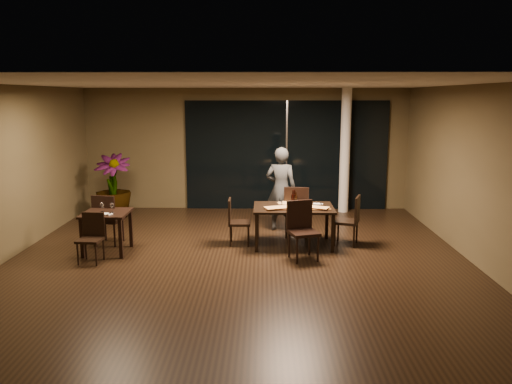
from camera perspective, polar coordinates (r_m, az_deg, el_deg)
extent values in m
plane|color=black|center=(8.85, -1.98, -7.54)|extent=(8.00, 8.00, 0.00)
cube|color=#4D4229|center=(12.51, -1.11, 4.93)|extent=(8.00, 0.10, 3.00)
cube|color=#4D4229|center=(4.55, -4.63, -5.71)|extent=(8.00, 0.10, 3.00)
cube|color=#4D4229|center=(9.60, -26.99, 1.93)|extent=(0.10, 8.00, 3.00)
cube|color=#4D4229|center=(9.23, 23.97, 1.86)|extent=(0.10, 8.00, 3.00)
cube|color=silver|center=(8.40, -2.12, 12.40)|extent=(8.00, 8.00, 0.04)
cube|color=black|center=(12.45, 3.50, 4.18)|extent=(5.00, 0.06, 2.70)
cylinder|color=white|center=(12.27, 10.14, 4.64)|extent=(0.24, 0.24, 3.00)
cube|color=black|center=(9.43, 4.31, -1.80)|extent=(1.50, 1.00, 0.04)
cube|color=black|center=(9.08, 0.08, -4.71)|extent=(0.06, 0.06, 0.71)
cube|color=black|center=(9.17, 8.76, -4.69)|extent=(0.06, 0.06, 0.71)
cube|color=black|center=(9.93, 0.15, -3.35)|extent=(0.06, 0.06, 0.71)
cube|color=black|center=(10.01, 8.08, -3.35)|extent=(0.06, 0.06, 0.71)
cube|color=black|center=(9.37, -16.76, -2.33)|extent=(0.80, 0.80, 0.04)
cube|color=black|center=(9.26, -19.27, -5.04)|extent=(0.06, 0.06, 0.71)
cube|color=black|center=(9.05, -15.21, -5.17)|extent=(0.06, 0.06, 0.71)
cube|color=black|center=(9.87, -17.93, -3.98)|extent=(0.06, 0.06, 0.71)
cube|color=black|center=(9.68, -14.11, -4.07)|extent=(0.06, 0.06, 0.71)
cube|color=black|center=(10.10, 4.72, -2.32)|extent=(0.55, 0.55, 0.06)
cylinder|color=black|center=(10.34, 5.90, -3.45)|extent=(0.04, 0.04, 0.50)
cylinder|color=black|center=(10.37, 3.70, -3.37)|extent=(0.04, 0.04, 0.50)
cylinder|color=black|center=(9.96, 5.74, -4.01)|extent=(0.04, 0.04, 0.50)
cylinder|color=black|center=(9.99, 3.46, -3.92)|extent=(0.04, 0.04, 0.50)
cube|color=black|center=(9.83, 4.64, -1.04)|extent=(0.49, 0.12, 0.55)
cube|color=black|center=(8.67, 5.46, -4.66)|extent=(0.59, 0.59, 0.05)
cylinder|color=black|center=(8.50, 4.71, -6.66)|extent=(0.04, 0.04, 0.48)
cylinder|color=black|center=(8.64, 7.10, -6.41)|extent=(0.04, 0.04, 0.48)
cylinder|color=black|center=(8.84, 3.81, -5.95)|extent=(0.04, 0.04, 0.48)
cylinder|color=black|center=(8.98, 6.12, -5.72)|extent=(0.04, 0.04, 0.48)
cube|color=black|center=(8.80, 4.98, -2.63)|extent=(0.46, 0.18, 0.53)
cube|color=black|center=(9.54, -1.89, -3.56)|extent=(0.42, 0.42, 0.05)
cylinder|color=black|center=(9.43, -0.89, -5.05)|extent=(0.03, 0.03, 0.42)
cylinder|color=black|center=(9.75, -0.87, -4.50)|extent=(0.03, 0.03, 0.42)
cylinder|color=black|center=(9.44, -2.94, -5.04)|extent=(0.03, 0.03, 0.42)
cylinder|color=black|center=(9.76, -2.84, -4.50)|extent=(0.03, 0.03, 0.42)
cube|color=black|center=(9.49, -3.03, -2.19)|extent=(0.04, 0.41, 0.47)
cube|color=black|center=(9.66, 10.28, -3.35)|extent=(0.56, 0.56, 0.05)
cylinder|color=black|center=(9.92, 9.38, -4.29)|extent=(0.04, 0.04, 0.45)
cylinder|color=black|center=(9.58, 8.98, -4.83)|extent=(0.04, 0.04, 0.45)
cylinder|color=black|center=(9.86, 11.44, -4.45)|extent=(0.04, 0.04, 0.45)
cylinder|color=black|center=(9.52, 11.13, -5.00)|extent=(0.04, 0.04, 0.45)
cube|color=black|center=(9.57, 11.51, -1.98)|extent=(0.18, 0.43, 0.50)
cube|color=black|center=(9.98, -16.43, -3.09)|extent=(0.52, 0.52, 0.05)
cylinder|color=black|center=(10.12, -14.95, -4.18)|extent=(0.04, 0.04, 0.46)
cylinder|color=black|center=(10.28, -16.82, -4.05)|extent=(0.04, 0.04, 0.46)
cylinder|color=black|center=(9.79, -15.87, -4.73)|extent=(0.04, 0.04, 0.46)
cylinder|color=black|center=(9.96, -17.79, -4.57)|extent=(0.04, 0.04, 0.46)
cube|color=black|center=(9.74, -17.05, -1.90)|extent=(0.45, 0.12, 0.52)
cube|color=black|center=(8.96, -18.43, -5.23)|extent=(0.42, 0.42, 0.04)
cylinder|color=black|center=(8.94, -19.71, -6.67)|extent=(0.03, 0.03, 0.40)
cylinder|color=black|center=(8.81, -17.82, -6.81)|extent=(0.03, 0.03, 0.40)
cylinder|color=black|center=(9.21, -18.87, -6.10)|extent=(0.03, 0.03, 0.40)
cylinder|color=black|center=(9.09, -17.03, -6.22)|extent=(0.03, 0.03, 0.40)
cube|color=black|center=(9.06, -18.06, -3.58)|extent=(0.39, 0.07, 0.44)
imported|color=#2B2E30|center=(10.44, 2.87, 0.32)|extent=(0.68, 0.53, 1.77)
imported|color=#1C4918|center=(12.07, -16.03, 0.65)|extent=(0.89, 0.89, 1.48)
cube|color=#422515|center=(9.22, 2.58, -1.91)|extent=(0.52, 0.31, 0.01)
cube|color=#4A3118|center=(9.29, 6.87, -1.87)|extent=(0.55, 0.30, 0.01)
cylinder|color=red|center=(9.68, 3.44, -1.30)|extent=(0.32, 0.32, 0.01)
cylinder|color=white|center=(9.46, 2.80, -1.34)|extent=(0.08, 0.08, 0.09)
cylinder|color=white|center=(9.54, 5.64, -1.31)|extent=(0.07, 0.07, 0.08)
cube|color=white|center=(9.41, 7.76, -1.74)|extent=(0.19, 0.11, 0.01)
cube|color=white|center=(9.68, 7.11, -1.36)|extent=(0.19, 0.12, 0.01)
cube|color=white|center=(9.17, -16.66, -2.43)|extent=(0.21, 0.17, 0.01)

